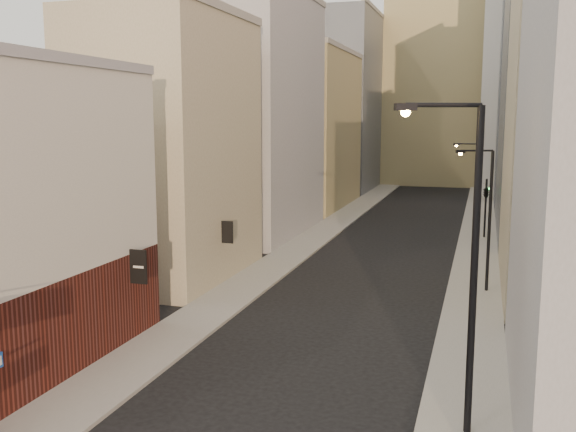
{
  "coord_description": "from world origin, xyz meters",
  "views": [
    {
      "loc": [
        6.75,
        -9.86,
        9.95
      ],
      "look_at": [
        -1.54,
        17.19,
        5.6
      ],
      "focal_mm": 40.0,
      "sensor_mm": 36.0,
      "label": 1
    }
  ],
  "objects_px": {
    "streetlamp_near": "(466,252)",
    "streetlamp_mid": "(486,212)",
    "clock_tower": "(436,67)",
    "traffic_light_right": "(486,192)",
    "white_tower": "(517,48)",
    "streetlamp_far": "(474,185)"
  },
  "relations": [
    {
      "from": "streetlamp_mid",
      "to": "traffic_light_right",
      "type": "height_order",
      "value": "streetlamp_mid"
    },
    {
      "from": "white_tower",
      "to": "streetlamp_far",
      "type": "distance_m",
      "value": 36.63
    },
    {
      "from": "white_tower",
      "to": "traffic_light_right",
      "type": "distance_m",
      "value": 36.33
    },
    {
      "from": "white_tower",
      "to": "streetlamp_mid",
      "type": "distance_m",
      "value": 52.41
    },
    {
      "from": "traffic_light_right",
      "to": "clock_tower",
      "type": "bearing_deg",
      "value": -92.01
    },
    {
      "from": "streetlamp_near",
      "to": "streetlamp_far",
      "type": "xyz_separation_m",
      "value": [
        -0.31,
        34.59,
        -1.41
      ]
    },
    {
      "from": "white_tower",
      "to": "streetlamp_near",
      "type": "height_order",
      "value": "white_tower"
    },
    {
      "from": "streetlamp_mid",
      "to": "white_tower",
      "type": "bearing_deg",
      "value": 68.84
    },
    {
      "from": "clock_tower",
      "to": "traffic_light_right",
      "type": "bearing_deg",
      "value": -80.35
    },
    {
      "from": "streetlamp_far",
      "to": "streetlamp_mid",
      "type": "bearing_deg",
      "value": -84.56
    },
    {
      "from": "streetlamp_far",
      "to": "traffic_light_right",
      "type": "xyz_separation_m",
      "value": [
        0.96,
        0.49,
        -0.6
      ]
    },
    {
      "from": "clock_tower",
      "to": "traffic_light_right",
      "type": "distance_m",
      "value": 49.69
    },
    {
      "from": "white_tower",
      "to": "streetlamp_mid",
      "type": "height_order",
      "value": "white_tower"
    },
    {
      "from": "streetlamp_mid",
      "to": "streetlamp_far",
      "type": "distance_m",
      "value": 16.89
    },
    {
      "from": "streetlamp_near",
      "to": "white_tower",
      "type": "bearing_deg",
      "value": 62.4
    },
    {
      "from": "white_tower",
      "to": "traffic_light_right",
      "type": "relative_size",
      "value": 8.3
    },
    {
      "from": "white_tower",
      "to": "streetlamp_mid",
      "type": "xyz_separation_m",
      "value": [
        -3.02,
        -50.44,
        -13.92
      ]
    },
    {
      "from": "streetlamp_near",
      "to": "traffic_light_right",
      "type": "distance_m",
      "value": 35.14
    },
    {
      "from": "streetlamp_near",
      "to": "streetlamp_far",
      "type": "height_order",
      "value": "streetlamp_near"
    },
    {
      "from": "streetlamp_near",
      "to": "streetlamp_mid",
      "type": "height_order",
      "value": "streetlamp_near"
    },
    {
      "from": "streetlamp_far",
      "to": "white_tower",
      "type": "bearing_deg",
      "value": 85.54
    },
    {
      "from": "white_tower",
      "to": "traffic_light_right",
      "type": "bearing_deg",
      "value": -95.18
    }
  ]
}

